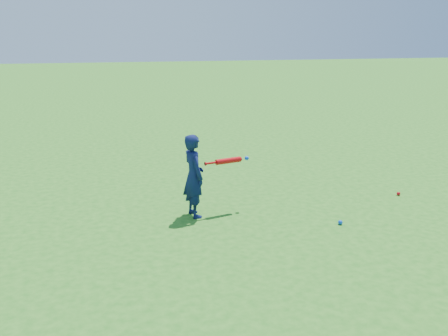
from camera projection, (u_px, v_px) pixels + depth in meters
name	position (u px, v px, depth m)	size (l,w,h in m)	color
ground	(184.00, 216.00, 7.36)	(80.00, 80.00, 0.00)	#236B19
child	(194.00, 176.00, 7.21)	(0.45, 0.29, 1.22)	#0E1643
ground_ball_red	(399.00, 194.00, 8.28)	(0.06, 0.06, 0.06)	red
ground_ball_blue	(340.00, 222.00, 7.02)	(0.06, 0.06, 0.06)	blue
bat_swing	(230.00, 160.00, 7.39)	(0.72, 0.23, 0.08)	red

